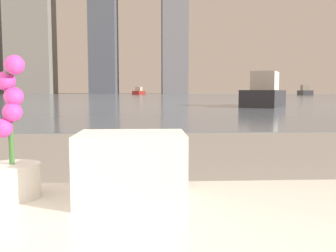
% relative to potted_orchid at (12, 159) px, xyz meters
% --- Properties ---
extents(potted_orchid, '(0.13, 0.13, 0.34)m').
position_rel_potted_orchid_xyz_m(potted_orchid, '(0.00, 0.00, 0.00)').
color(potted_orchid, silver).
rests_on(potted_orchid, bathtub).
extents(towel_stack, '(0.25, 0.18, 0.16)m').
position_rel_potted_orchid_xyz_m(towel_stack, '(0.29, -0.03, -0.02)').
color(towel_stack, silver).
rests_on(towel_stack, bathtub).
extents(harbor_water, '(180.00, 110.00, 0.01)m').
position_rel_potted_orchid_xyz_m(harbor_water, '(0.59, 61.05, -0.62)').
color(harbor_water, slate).
rests_on(harbor_water, ground_plane).
extents(harbor_boat_0, '(2.91, 4.91, 1.74)m').
position_rel_potted_orchid_xyz_m(harbor_boat_0, '(-1.88, 83.61, -0.00)').
color(harbor_boat_0, maroon).
rests_on(harbor_boat_0, harbor_water).
extents(harbor_boat_1, '(3.54, 4.94, 1.77)m').
position_rel_potted_orchid_xyz_m(harbor_boat_1, '(6.25, 17.98, 0.01)').
color(harbor_boat_1, '#2D2D33').
rests_on(harbor_boat_1, harbor_water).
extents(harbor_boat_3, '(2.63, 5.47, 1.97)m').
position_rel_potted_orchid_xyz_m(harbor_boat_3, '(30.37, 69.83, 0.08)').
color(harbor_boat_3, '#4C4C51').
rests_on(harbor_boat_3, harbor_water).
extents(skyline_tower_1, '(13.19, 10.54, 37.32)m').
position_rel_potted_orchid_xyz_m(skyline_tower_1, '(-35.52, 117.05, 18.04)').
color(skyline_tower_1, gray).
rests_on(skyline_tower_1, ground_plane).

